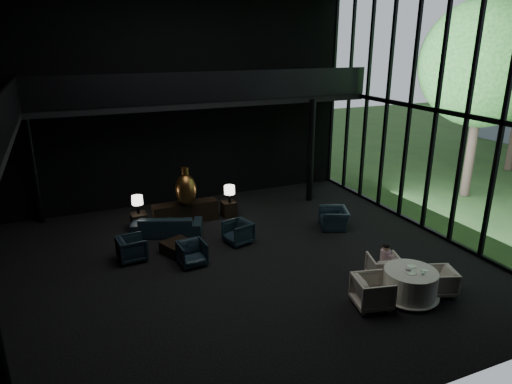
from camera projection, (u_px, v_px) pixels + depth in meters
name	position (u px, v px, depth m)	size (l,w,h in m)	color
floor	(231.00, 266.00, 12.99)	(14.00, 12.00, 0.02)	black
wall_back	(173.00, 99.00, 16.93)	(14.00, 0.04, 8.00)	black
wall_front	(372.00, 197.00, 6.48)	(14.00, 0.04, 8.00)	black
curtain_wall	(437.00, 110.00, 14.30)	(0.20, 12.00, 8.00)	black
mezzanine_back	(207.00, 101.00, 16.43)	(12.00, 2.00, 0.25)	black
railing_left	(6.00, 115.00, 9.64)	(0.06, 12.00, 1.00)	black
railing_back	(216.00, 86.00, 15.37)	(12.00, 0.06, 1.00)	black
column_nw	(33.00, 167.00, 15.44)	(0.24, 0.24, 4.00)	black
column_ne	(311.00, 151.00, 17.62)	(0.24, 0.24, 4.00)	black
tree_near	(484.00, 64.00, 17.16)	(4.80, 4.80, 7.65)	#382D23
console	(185.00, 212.00, 15.95)	(2.25, 0.51, 0.72)	black
bronze_urn	(186.00, 189.00, 15.46)	(0.71, 0.71, 1.33)	#A97935
side_table_left	(139.00, 221.00, 15.38)	(0.51, 0.51, 0.56)	black
table_lamp_left	(137.00, 201.00, 15.18)	(0.37, 0.37, 0.61)	black
side_table_right	(229.00, 209.00, 16.55)	(0.50, 0.50, 0.55)	black
table_lamp_right	(229.00, 191.00, 16.22)	(0.38, 0.38, 0.63)	black
sofa	(167.00, 221.00, 14.91)	(2.46, 0.72, 0.96)	black
lounge_armchair_west	(132.00, 247.00, 13.19)	(0.79, 0.74, 0.81)	black
lounge_armchair_east	(238.00, 231.00, 14.29)	(0.78, 0.73, 0.80)	black
lounge_armchair_south	(192.00, 253.00, 12.93)	(0.73, 0.68, 0.75)	black
window_armchair	(334.00, 216.00, 15.47)	(0.97, 0.63, 0.85)	black
coffee_table	(178.00, 247.00, 13.69)	(0.81, 0.81, 0.36)	black
dining_table	(409.00, 286.00, 11.28)	(1.47, 1.47, 0.75)	white
dining_chair_north	(384.00, 267.00, 12.06)	(0.80, 0.75, 0.82)	beige
dining_chair_east	(439.00, 281.00, 11.47)	(0.70, 0.66, 0.72)	beige
dining_chair_west	(373.00, 289.00, 10.86)	(0.94, 0.88, 0.96)	beige
child	(386.00, 254.00, 12.05)	(0.27, 0.27, 0.59)	pink
plate_a	(411.00, 273.00, 11.04)	(0.26, 0.26, 0.02)	white
plate_b	(412.00, 266.00, 11.36)	(0.21, 0.21, 0.01)	white
saucer	(425.00, 270.00, 11.16)	(0.16, 0.16, 0.01)	white
coffee_cup	(423.00, 271.00, 11.06)	(0.08, 0.08, 0.06)	white
cereal_bowl	(409.00, 269.00, 11.15)	(0.15, 0.15, 0.07)	white
cream_pot	(423.00, 274.00, 10.94)	(0.06, 0.06, 0.07)	#99999E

